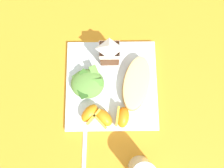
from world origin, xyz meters
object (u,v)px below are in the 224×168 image
Objects in this scene: milk_carton at (110,52)px; orange_wedge_rear at (123,117)px; orange_wedge_front at (91,114)px; orange_wedge_middle at (104,118)px; cheesy_pizza_bread at (137,84)px; white_plate at (112,85)px; metal_fork at (85,137)px; green_salad_pile at (88,83)px.

milk_carton reaches higher than orange_wedge_rear.
orange_wedge_middle is at bearing -18.08° from orange_wedge_front.
cheesy_pizza_bread is at bearing 66.09° from orange_wedge_rear.
orange_wedge_front is (-0.06, -0.17, -0.04)m from milk_carton.
white_plate is 1.49× the size of metal_fork.
green_salad_pile is 0.14m from orange_wedge_rear.
milk_carton is at bearing 83.78° from orange_wedge_middle.
milk_carton is 0.19m from orange_wedge_front.
orange_wedge_middle is 0.36× the size of metal_fork.
metal_fork is at bearing -134.80° from cheesy_pizza_bread.
cheesy_pizza_bread is 2.68× the size of orange_wedge_front.
white_plate is 1.52× the size of cheesy_pizza_bread.
orange_wedge_middle is at bearing 45.06° from metal_fork.
green_salad_pile reaches higher than orange_wedge_middle.
orange_wedge_rear reaches higher than white_plate.
orange_wedge_front is 1.06× the size of orange_wedge_rear.
cheesy_pizza_bread is at bearing 32.57° from orange_wedge_front.
white_plate is 0.08m from cheesy_pizza_bread.
green_salad_pile is 0.16m from metal_fork.
cheesy_pizza_bread reaches higher than white_plate.
milk_carton is at bearing 93.48° from white_plate.
milk_carton is 1.60× the size of orange_wedge_front.
milk_carton is 0.58× the size of metal_fork.
green_salad_pile is at bearing 95.36° from orange_wedge_front.
white_plate is 0.11m from orange_wedge_front.
orange_wedge_rear is (0.06, 0.00, 0.00)m from orange_wedge_middle.
orange_wedge_rear is at bearing 27.49° from metal_fork.
milk_carton is at bearing 72.38° from metal_fork.
metal_fork is (-0.08, -0.16, -0.01)m from white_plate.
green_salad_pile reaches higher than white_plate.
orange_wedge_rear reaches higher than metal_fork.
milk_carton is 1.60× the size of orange_wedge_middle.
white_plate reaches higher than metal_fork.
green_salad_pile is 0.11m from orange_wedge_middle.
white_plate is at bearing -86.52° from milk_carton.
green_salad_pile is (-0.07, 0.00, 0.03)m from white_plate.
milk_carton is at bearing 50.84° from green_salad_pile.
metal_fork is (-0.06, -0.06, -0.03)m from orange_wedge_middle.
orange_wedge_rear is at bearing -113.91° from cheesy_pizza_bread.
orange_wedge_middle is (-0.03, -0.10, 0.03)m from white_plate.
orange_wedge_front reaches higher than white_plate.
milk_carton is at bearing 71.34° from orange_wedge_front.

